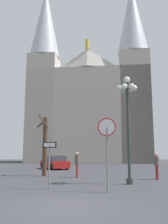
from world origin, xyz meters
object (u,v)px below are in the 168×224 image
(street_lamp, at_px, (128,110))
(bare_tree, at_px, (45,144))
(pedestrian_walking, at_px, (77,162))
(pedestrian_standing, at_px, (157,163))
(stop_sign, at_px, (107,139))
(cathedral, at_px, (89,102))
(one_way_arrow_sign, at_px, (49,158))
(parked_car_near_red, at_px, (55,163))

(street_lamp, height_order, bare_tree, street_lamp)
(street_lamp, xyz_separation_m, pedestrian_walking, (-2.95, 3.79, -2.95))
(street_lamp, distance_m, pedestrian_standing, 4.44)
(stop_sign, height_order, bare_tree, bare_tree)
(cathedral, bearing_deg, street_lamp, -86.83)
(cathedral, relative_size, pedestrian_standing, 20.60)
(stop_sign, bearing_deg, one_way_arrow_sign, 161.13)
(bare_tree, bearing_deg, one_way_arrow_sign, -78.73)
(bare_tree, relative_size, pedestrian_walking, 2.59)
(cathedral, relative_size, street_lamp, 5.74)
(street_lamp, height_order, pedestrian_standing, street_lamp)
(pedestrian_walking, xyz_separation_m, pedestrian_standing, (5.08, -1.31, -0.05))
(stop_sign, height_order, pedestrian_walking, stop_sign)
(stop_sign, bearing_deg, pedestrian_walking, 103.11)
(one_way_arrow_sign, height_order, pedestrian_standing, one_way_arrow_sign)
(pedestrian_standing, bearing_deg, street_lamp, -130.68)
(bare_tree, distance_m, pedestrian_walking, 2.92)
(cathedral, height_order, bare_tree, cathedral)
(pedestrian_standing, bearing_deg, stop_sign, -123.73)
(stop_sign, height_order, pedestrian_standing, stop_sign)
(cathedral, bearing_deg, bare_tree, -97.50)
(street_lamp, xyz_separation_m, pedestrian_standing, (2.14, 2.49, -3.00))
(parked_car_near_red, bearing_deg, cathedral, 78.57)
(stop_sign, distance_m, street_lamp, 3.62)
(one_way_arrow_sign, height_order, pedestrian_walking, one_way_arrow_sign)
(one_way_arrow_sign, relative_size, bare_tree, 0.48)
(pedestrian_standing, bearing_deg, pedestrian_walking, 165.60)
(pedestrian_walking, bearing_deg, pedestrian_standing, -14.40)
(parked_car_near_red, relative_size, pedestrian_walking, 2.73)
(parked_car_near_red, height_order, pedestrian_standing, pedestrian_standing)
(cathedral, distance_m, pedestrian_standing, 31.52)
(cathedral, xyz_separation_m, one_way_arrow_sign, (-2.24, -34.04, -9.60))
(one_way_arrow_sign, xyz_separation_m, pedestrian_walking, (1.08, 5.72, -0.37))
(one_way_arrow_sign, distance_m, parked_car_near_red, 15.06)
(cathedral, relative_size, pedestrian_walking, 19.81)
(parked_car_near_red, distance_m, pedestrian_walking, 9.63)
(bare_tree, height_order, pedestrian_walking, bare_tree)
(parked_car_near_red, bearing_deg, stop_sign, -75.06)
(cathedral, relative_size, stop_sign, 10.78)
(cathedral, height_order, parked_car_near_red, cathedral)
(cathedral, height_order, pedestrian_walking, cathedral)
(stop_sign, relative_size, one_way_arrow_sign, 1.47)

